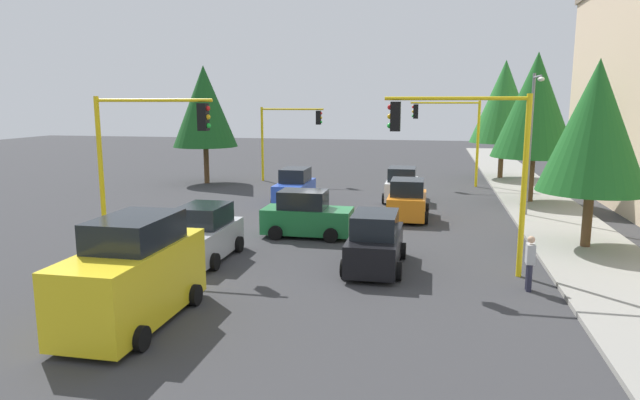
# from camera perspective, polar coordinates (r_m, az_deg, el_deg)

# --- Properties ---
(ground_plane) EXTENTS (120.00, 120.00, 0.00)m
(ground_plane) POSITION_cam_1_polar(r_m,az_deg,el_deg) (25.57, 0.86, -2.75)
(ground_plane) COLOR #353538
(sidewalk_kerb) EXTENTS (80.00, 4.00, 0.15)m
(sidewalk_kerb) POSITION_cam_1_polar(r_m,az_deg,el_deg) (30.60, 22.43, -1.24)
(sidewalk_kerb) COLOR gray
(sidewalk_kerb) RESTS_ON ground
(lane_arrow_near) EXTENTS (2.40, 1.10, 1.10)m
(lane_arrow_near) POSITION_cam_1_polar(r_m,az_deg,el_deg) (16.08, -17.94, -11.03)
(lane_arrow_near) COLOR silver
(lane_arrow_near) RESTS_ON ground
(traffic_signal_far_right) EXTENTS (0.36, 4.59, 5.29)m
(traffic_signal_far_right) POSITION_cam_1_polar(r_m,az_deg,el_deg) (39.89, -3.39, 7.30)
(traffic_signal_far_right) COLOR yellow
(traffic_signal_far_right) RESTS_ON ground
(traffic_signal_far_left) EXTENTS (0.36, 4.59, 5.74)m
(traffic_signal_far_left) POSITION_cam_1_polar(r_m,az_deg,el_deg) (38.56, 13.27, 7.40)
(traffic_signal_far_left) COLOR yellow
(traffic_signal_far_left) RESTS_ON ground
(traffic_signal_near_left) EXTENTS (0.36, 4.59, 5.91)m
(traffic_signal_near_left) POSITION_cam_1_polar(r_m,az_deg,el_deg) (18.60, 15.01, 5.12)
(traffic_signal_near_left) COLOR yellow
(traffic_signal_near_left) RESTS_ON ground
(traffic_signal_near_right) EXTENTS (0.36, 4.59, 5.86)m
(traffic_signal_near_right) POSITION_cam_1_polar(r_m,az_deg,el_deg) (21.25, -17.69, 5.47)
(traffic_signal_near_right) COLOR yellow
(traffic_signal_near_right) RESTS_ON ground
(street_lamp_curbside) EXTENTS (2.15, 0.28, 7.00)m
(street_lamp_curbside) POSITION_cam_1_polar(r_m,az_deg,el_deg) (28.52, 20.94, 6.75)
(street_lamp_curbside) COLOR slate
(street_lamp_curbside) RESTS_ON ground
(tree_roadside_near) EXTENTS (3.97, 3.97, 7.24)m
(tree_roadside_near) POSITION_cam_1_polar(r_m,az_deg,el_deg) (23.28, 26.37, 6.77)
(tree_roadside_near) COLOR brown
(tree_roadside_near) RESTS_ON ground
(tree_roadside_far) EXTENTS (4.70, 4.70, 8.62)m
(tree_roadside_far) POSITION_cam_1_polar(r_m,az_deg,el_deg) (42.79, 18.36, 9.54)
(tree_roadside_far) COLOR brown
(tree_roadside_far) RESTS_ON ground
(tree_opposite_side) EXTENTS (4.44, 4.44, 8.13)m
(tree_opposite_side) POSITION_cam_1_polar(r_m,az_deg,el_deg) (39.71, -11.77, 9.37)
(tree_opposite_side) COLOR brown
(tree_opposite_side) RESTS_ON ground
(tree_roadside_mid) EXTENTS (4.55, 4.55, 8.33)m
(tree_roadside_mid) POSITION_cam_1_polar(r_m,az_deg,el_deg) (32.95, 21.23, 9.05)
(tree_roadside_mid) COLOR brown
(tree_roadside_mid) RESTS_ON ground
(delivery_van_yellow) EXTENTS (4.80, 2.22, 2.77)m
(delivery_van_yellow) POSITION_cam_1_polar(r_m,az_deg,el_deg) (15.15, -18.58, -7.28)
(delivery_van_yellow) COLOR yellow
(delivery_van_yellow) RESTS_ON ground
(car_white) EXTENTS (3.62, 2.04, 1.98)m
(car_white) POSITION_cam_1_polar(r_m,az_deg,el_deg) (32.33, 8.40, 1.46)
(car_white) COLOR white
(car_white) RESTS_ON ground
(car_black) EXTENTS (4.12, 1.97, 1.98)m
(car_black) POSITION_cam_1_polar(r_m,az_deg,el_deg) (19.19, 5.69, -4.37)
(car_black) COLOR black
(car_black) RESTS_ON ground
(car_green) EXTENTS (1.98, 3.76, 1.98)m
(car_green) POSITION_cam_1_polar(r_m,az_deg,el_deg) (23.58, -1.39, -1.61)
(car_green) COLOR #1E7238
(car_green) RESTS_ON ground
(car_blue) EXTENTS (3.94, 1.94, 1.98)m
(car_blue) POSITION_cam_1_polar(r_m,az_deg,el_deg) (31.35, -2.60, 1.29)
(car_blue) COLOR blue
(car_blue) RESTS_ON ground
(car_orange) EXTENTS (3.61, 2.08, 1.98)m
(car_orange) POSITION_cam_1_polar(r_m,az_deg,el_deg) (27.43, 8.94, -0.08)
(car_orange) COLOR orange
(car_orange) RESTS_ON ground
(car_silver) EXTENTS (3.91, 2.07, 1.98)m
(car_silver) POSITION_cam_1_polar(r_m,az_deg,el_deg) (20.63, -11.88, -3.52)
(car_silver) COLOR #B2B5BA
(car_silver) RESTS_ON ground
(pedestrian_crossing) EXTENTS (0.40, 0.24, 1.70)m
(pedestrian_crossing) POSITION_cam_1_polar(r_m,az_deg,el_deg) (18.00, 20.71, -5.92)
(pedestrian_crossing) COLOR #262638
(pedestrian_crossing) RESTS_ON ground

